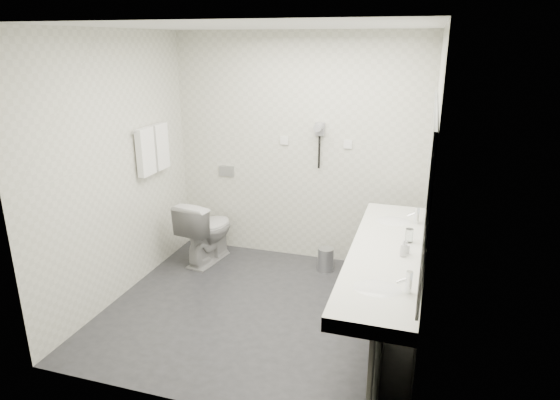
% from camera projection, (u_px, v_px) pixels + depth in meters
% --- Properties ---
extents(floor, '(2.80, 2.80, 0.00)m').
position_uv_depth(floor, '(260.00, 310.00, 4.53)').
color(floor, '#252529').
rests_on(floor, ground).
extents(ceiling, '(2.80, 2.80, 0.00)m').
position_uv_depth(ceiling, '(256.00, 26.00, 3.75)').
color(ceiling, silver).
rests_on(ceiling, wall_back).
extents(wall_back, '(2.80, 0.00, 2.80)m').
position_uv_depth(wall_back, '(298.00, 150.00, 5.32)').
color(wall_back, beige).
rests_on(wall_back, floor).
extents(wall_front, '(2.80, 0.00, 2.80)m').
position_uv_depth(wall_front, '(187.00, 238.00, 2.96)').
color(wall_front, beige).
rests_on(wall_front, floor).
extents(wall_left, '(0.00, 2.60, 2.60)m').
position_uv_depth(wall_left, '(117.00, 169.00, 4.53)').
color(wall_left, beige).
rests_on(wall_left, floor).
extents(wall_right, '(0.00, 2.60, 2.60)m').
position_uv_depth(wall_right, '(429.00, 196.00, 3.75)').
color(wall_right, beige).
rests_on(wall_right, floor).
extents(vanity_counter, '(0.55, 2.20, 0.10)m').
position_uv_depth(vanity_counter, '(386.00, 255.00, 3.79)').
color(vanity_counter, silver).
rests_on(vanity_counter, floor).
extents(vanity_panel, '(0.03, 2.15, 0.75)m').
position_uv_depth(vanity_panel, '(386.00, 304.00, 3.91)').
color(vanity_panel, gray).
rests_on(vanity_panel, floor).
extents(vanity_post_near, '(0.06, 0.06, 0.75)m').
position_uv_depth(vanity_post_near, '(374.00, 389.00, 2.96)').
color(vanity_post_near, silver).
rests_on(vanity_post_near, floor).
extents(vanity_post_far, '(0.06, 0.06, 0.75)m').
position_uv_depth(vanity_post_far, '(399.00, 253.00, 4.85)').
color(vanity_post_far, silver).
rests_on(vanity_post_far, floor).
extents(mirror, '(0.02, 2.20, 1.05)m').
position_uv_depth(mirror, '(429.00, 178.00, 3.51)').
color(mirror, '#B2BCC6').
rests_on(mirror, wall_right).
extents(basin_near, '(0.40, 0.31, 0.05)m').
position_uv_depth(basin_near, '(377.00, 290.00, 3.19)').
color(basin_near, silver).
rests_on(basin_near, vanity_counter).
extents(basin_far, '(0.40, 0.31, 0.05)m').
position_uv_depth(basin_far, '(393.00, 223.00, 4.37)').
color(basin_far, silver).
rests_on(basin_far, vanity_counter).
extents(faucet_near, '(0.04, 0.04, 0.15)m').
position_uv_depth(faucet_near, '(409.00, 282.00, 3.10)').
color(faucet_near, silver).
rests_on(faucet_near, vanity_counter).
extents(faucet_far, '(0.04, 0.04, 0.15)m').
position_uv_depth(faucet_far, '(417.00, 215.00, 4.28)').
color(faucet_far, silver).
rests_on(faucet_far, vanity_counter).
extents(soap_bottle_a, '(0.06, 0.06, 0.10)m').
position_uv_depth(soap_bottle_a, '(406.00, 247.00, 3.69)').
color(soap_bottle_a, white).
rests_on(soap_bottle_a, vanity_counter).
extents(soap_bottle_c, '(0.06, 0.06, 0.14)m').
position_uv_depth(soap_bottle_c, '(403.00, 248.00, 3.63)').
color(soap_bottle_c, white).
rests_on(soap_bottle_c, vanity_counter).
extents(glass_left, '(0.07, 0.07, 0.11)m').
position_uv_depth(glass_left, '(409.00, 236.00, 3.89)').
color(glass_left, silver).
rests_on(glass_left, vanity_counter).
extents(toilet, '(0.52, 0.78, 0.73)m').
position_uv_depth(toilet, '(207.00, 230.00, 5.45)').
color(toilet, silver).
rests_on(toilet, floor).
extents(flush_plate, '(0.18, 0.02, 0.12)m').
position_uv_depth(flush_plate, '(227.00, 171.00, 5.64)').
color(flush_plate, '#B2B5BA').
rests_on(flush_plate, wall_back).
extents(pedal_bin, '(0.21, 0.21, 0.24)m').
position_uv_depth(pedal_bin, '(326.00, 260.00, 5.28)').
color(pedal_bin, '#B2B5BA').
rests_on(pedal_bin, floor).
extents(bin_lid, '(0.17, 0.17, 0.02)m').
position_uv_depth(bin_lid, '(326.00, 249.00, 5.24)').
color(bin_lid, '#B2B5BA').
rests_on(bin_lid, pedal_bin).
extents(towel_rail, '(0.02, 0.62, 0.02)m').
position_uv_depth(towel_rail, '(150.00, 128.00, 4.92)').
color(towel_rail, silver).
rests_on(towel_rail, wall_left).
extents(towel_near, '(0.07, 0.24, 0.48)m').
position_uv_depth(towel_near, '(146.00, 152.00, 4.86)').
color(towel_near, white).
rests_on(towel_near, towel_rail).
extents(towel_far, '(0.07, 0.24, 0.48)m').
position_uv_depth(towel_far, '(160.00, 146.00, 5.12)').
color(towel_far, white).
rests_on(towel_far, towel_rail).
extents(dryer_cradle, '(0.10, 0.04, 0.14)m').
position_uv_depth(dryer_cradle, '(320.00, 129.00, 5.15)').
color(dryer_cradle, gray).
rests_on(dryer_cradle, wall_back).
extents(dryer_barrel, '(0.08, 0.14, 0.08)m').
position_uv_depth(dryer_barrel, '(319.00, 127.00, 5.07)').
color(dryer_barrel, gray).
rests_on(dryer_barrel, dryer_cradle).
extents(dryer_cord, '(0.02, 0.02, 0.35)m').
position_uv_depth(dryer_cord, '(319.00, 152.00, 5.21)').
color(dryer_cord, black).
rests_on(dryer_cord, dryer_cradle).
extents(switch_plate_a, '(0.09, 0.02, 0.09)m').
position_uv_depth(switch_plate_a, '(284.00, 140.00, 5.32)').
color(switch_plate_a, silver).
rests_on(switch_plate_a, wall_back).
extents(switch_plate_b, '(0.09, 0.02, 0.09)m').
position_uv_depth(switch_plate_b, '(348.00, 144.00, 5.13)').
color(switch_plate_b, silver).
rests_on(switch_plate_b, wall_back).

